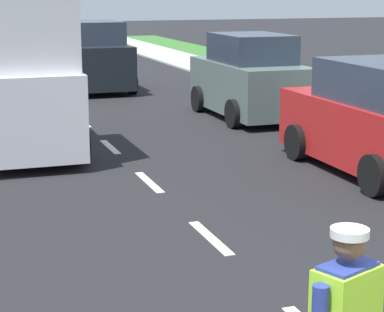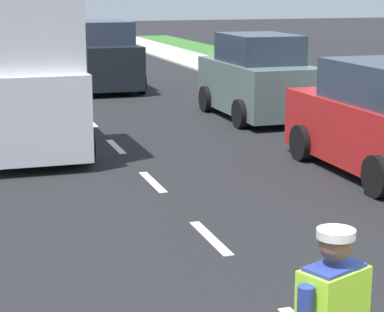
{
  "view_description": "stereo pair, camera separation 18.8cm",
  "coord_description": "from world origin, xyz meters",
  "px_view_note": "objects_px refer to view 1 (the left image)",
  "views": [
    {
      "loc": [
        -3.22,
        -2.98,
        3.22
      ],
      "look_at": [
        -0.22,
        5.82,
        1.1
      ],
      "focal_mm": 69.26,
      "sensor_mm": 36.0,
      "label": 1
    },
    {
      "loc": [
        -3.04,
        -3.04,
        3.22
      ],
      "look_at": [
        -0.22,
        5.82,
        1.1
      ],
      "focal_mm": 69.26,
      "sensor_mm": 36.0,
      "label": 2
    }
  ],
  "objects_px": {
    "delivery_truck": "(19,72)",
    "car_parked_curbside": "(381,121)",
    "car_outgoing_far": "(95,58)",
    "car_parked_far": "(250,79)"
  },
  "relations": [
    {
      "from": "delivery_truck",
      "to": "car_parked_curbside",
      "type": "xyz_separation_m",
      "value": [
        5.83,
        -3.68,
        -0.69
      ]
    },
    {
      "from": "car_parked_curbside",
      "to": "car_outgoing_far",
      "type": "bearing_deg",
      "value": 101.85
    },
    {
      "from": "delivery_truck",
      "to": "car_parked_curbside",
      "type": "bearing_deg",
      "value": -32.26
    },
    {
      "from": "delivery_truck",
      "to": "car_parked_curbside",
      "type": "relative_size",
      "value": 1.06
    },
    {
      "from": "car_outgoing_far",
      "to": "car_parked_curbside",
      "type": "bearing_deg",
      "value": -78.15
    },
    {
      "from": "car_parked_curbside",
      "to": "car_parked_far",
      "type": "height_order",
      "value": "car_parked_far"
    },
    {
      "from": "car_outgoing_far",
      "to": "car_parked_far",
      "type": "bearing_deg",
      "value": -67.1
    },
    {
      "from": "car_parked_curbside",
      "to": "car_parked_far",
      "type": "distance_m",
      "value": 6.02
    },
    {
      "from": "car_outgoing_far",
      "to": "car_parked_curbside",
      "type": "relative_size",
      "value": 0.9
    },
    {
      "from": "delivery_truck",
      "to": "car_parked_far",
      "type": "relative_size",
      "value": 1.15
    }
  ]
}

